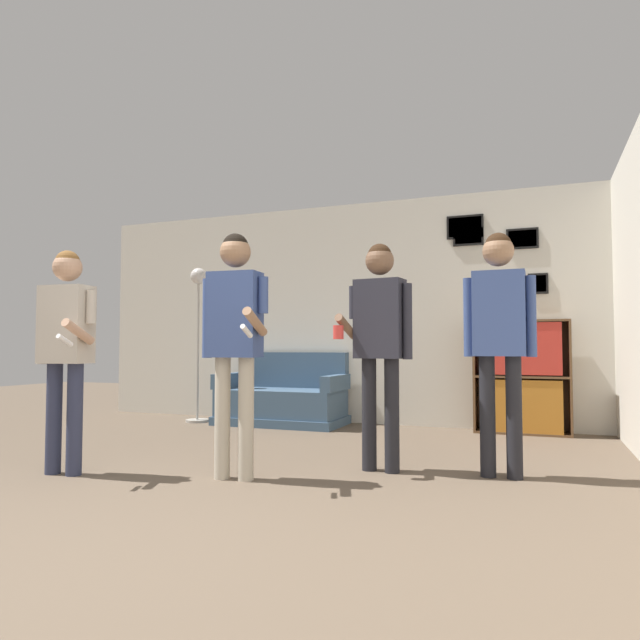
{
  "coord_description": "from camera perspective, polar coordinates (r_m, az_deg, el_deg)",
  "views": [
    {
      "loc": [
        1.85,
        -1.94,
        0.92
      ],
      "look_at": [
        0.21,
        2.37,
        1.14
      ],
      "focal_mm": 32.0,
      "sensor_mm": 36.0,
      "label": 1
    }
  ],
  "objects": [
    {
      "name": "bookshelf",
      "position": [
        6.5,
        19.49,
        -5.38
      ],
      "size": [
        0.99,
        0.3,
        1.21
      ],
      "color": "brown",
      "rests_on": "ground_plane"
    },
    {
      "name": "couch",
      "position": [
        6.95,
        -3.73,
        -7.97
      ],
      "size": [
        1.51,
        0.8,
        0.86
      ],
      "color": "#3D5670",
      "rests_on": "ground_plane"
    },
    {
      "name": "wall_back",
      "position": [
        6.97,
        5.52,
        0.83
      ],
      "size": [
        7.62,
        0.08,
        2.7
      ],
      "color": "silver",
      "rests_on": "ground_plane"
    },
    {
      "name": "floor_lamp",
      "position": [
        7.27,
        -12.08,
        0.68
      ],
      "size": [
        0.28,
        0.28,
        1.91
      ],
      "color": "#ADA89E",
      "rests_on": "ground_plane"
    },
    {
      "name": "person_player_foreground_center",
      "position": [
        4.06,
        -8.54,
        -0.61
      ],
      "size": [
        0.52,
        0.45,
        1.73
      ],
      "color": "#B7AD99",
      "rests_on": "ground_plane"
    },
    {
      "name": "person_spectator_near_bookshelf",
      "position": [
        4.27,
        17.49,
        -0.48
      ],
      "size": [
        0.5,
        0.22,
        1.74
      ],
      "color": "black",
      "rests_on": "ground_plane"
    },
    {
      "name": "person_player_foreground_left",
      "position": [
        4.57,
        -24.08,
        -1.52
      ],
      "size": [
        0.52,
        0.43,
        1.63
      ],
      "color": "#2D334C",
      "rests_on": "ground_plane"
    },
    {
      "name": "ground_plane",
      "position": [
        2.83,
        -23.19,
        -21.51
      ],
      "size": [
        20.0,
        20.0,
        0.0
      ],
      "primitive_type": "plane",
      "color": "brown"
    },
    {
      "name": "person_watcher_holding_cup",
      "position": [
        4.3,
        5.99,
        -1.0
      ],
      "size": [
        0.53,
        0.41,
        1.7
      ],
      "color": "black",
      "rests_on": "ground_plane"
    }
  ]
}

